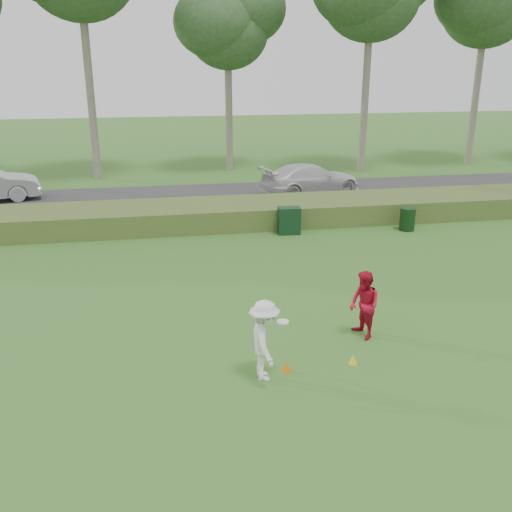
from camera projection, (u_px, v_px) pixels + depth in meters
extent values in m
plane|color=#2D6120|center=(287.00, 366.00, 13.08)|extent=(120.00, 120.00, 0.00)
cube|color=#405A24|center=(222.00, 214.00, 24.08)|extent=(80.00, 3.00, 0.90)
cube|color=#2D2D2D|center=(211.00, 197.00, 28.87)|extent=(80.00, 6.00, 0.06)
cylinder|color=gray|center=(85.00, 37.00, 30.90)|extent=(0.44, 0.44, 15.50)
cylinder|color=gray|center=(228.00, 74.00, 34.29)|extent=(0.44, 0.44, 11.50)
ellipsoid|color=#2B4B25|center=(228.00, 23.00, 33.35)|extent=(6.24, 6.24, 5.28)
cylinder|color=gray|center=(368.00, 52.00, 33.36)|extent=(0.44, 0.44, 14.00)
cylinder|color=gray|center=(480.00, 57.00, 35.99)|extent=(0.44, 0.44, 13.50)
imported|color=white|center=(264.00, 340.00, 12.30)|extent=(0.69, 1.19, 1.83)
cylinder|color=white|center=(283.00, 322.00, 12.23)|extent=(0.27, 0.27, 0.03)
imported|color=#B20F28|center=(364.00, 305.00, 14.16)|extent=(0.82, 0.97, 1.74)
cone|color=#D9640B|center=(287.00, 367.00, 12.80)|extent=(0.22, 0.22, 0.24)
cone|color=yellow|center=(353.00, 359.00, 13.13)|extent=(0.21, 0.21, 0.23)
cube|color=black|center=(289.00, 221.00, 22.74)|extent=(0.89, 0.58, 1.08)
cylinder|color=black|center=(407.00, 219.00, 23.23)|extent=(0.76, 0.76, 0.93)
imported|color=silver|center=(311.00, 179.00, 29.17)|extent=(5.60, 3.32, 1.52)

